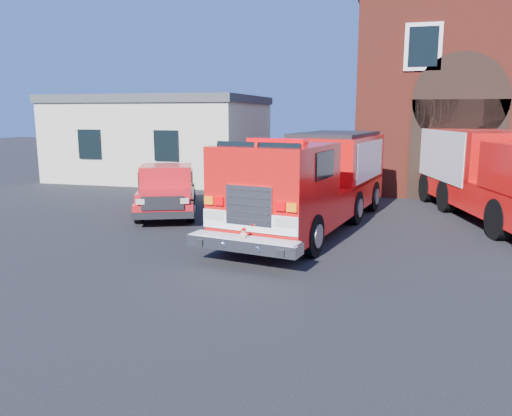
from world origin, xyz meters
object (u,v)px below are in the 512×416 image
(side_building, at_px, (164,137))
(secondary_truck, at_px, (494,171))
(fire_engine, at_px, (313,180))
(pickup_truck, at_px, (167,190))

(side_building, distance_m, secondary_truck, 16.96)
(side_building, xyz_separation_m, secondary_truck, (15.33, -7.22, -0.64))
(fire_engine, height_order, secondary_truck, secondary_truck)
(fire_engine, xyz_separation_m, pickup_truck, (-5.29, 0.93, -0.67))
(side_building, distance_m, pickup_truck, 10.35)
(pickup_truck, bearing_deg, secondary_truck, 10.54)
(fire_engine, relative_size, secondary_truck, 1.04)
(fire_engine, distance_m, pickup_truck, 5.41)
(side_building, bearing_deg, secondary_truck, -25.21)
(secondary_truck, bearing_deg, side_building, 154.79)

